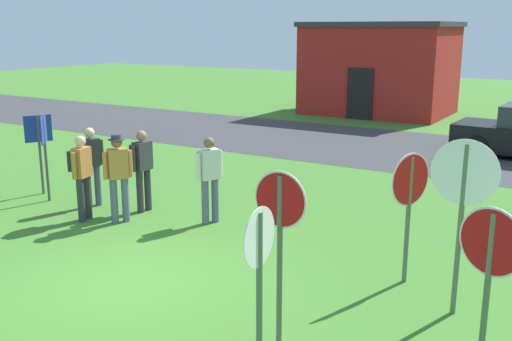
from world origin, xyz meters
The scene contains 15 objects.
ground_plane centered at (0.00, 0.00, 0.00)m, with size 80.00×80.00×0.00m, color #3D7528.
street_asphalt centered at (0.00, 11.87, 0.00)m, with size 60.00×6.40×0.01m, color #38383A.
building_background centered at (-3.10, 19.08, 1.97)m, with size 6.10×4.56×3.92m.
stop_sign_leaning_left centered at (4.35, 1.58, 1.63)m, with size 0.86×0.12×2.36m.
stop_sign_nearest centered at (4.94, 0.26, 1.30)m, with size 0.72×0.29×1.91m.
stop_sign_far_back centered at (3.49, 2.20, 1.35)m, with size 0.32×0.74×1.98m.
stop_sign_leaning_right centered at (2.92, -1.07, 1.30)m, with size 0.07×0.65×1.94m.
stop_sign_rear_right centered at (2.75, -0.33, 1.44)m, with size 0.68×0.07×2.14m.
person_with_sunhat centered at (-0.61, 2.93, 0.98)m, with size 0.45×0.53×1.69m.
person_in_teal centered at (-2.22, 2.82, 0.98)m, with size 0.37×0.57×1.69m.
person_holding_notes centered at (-3.36, 2.53, 0.95)m, with size 0.33×0.54×1.69m.
person_near_signs centered at (-2.82, 1.77, 0.98)m, with size 0.40×0.56×1.69m.
person_in_blue centered at (-2.13, 2.05, 1.01)m, with size 0.46×0.49×1.74m.
info_panel_leftmost centered at (-4.50, 2.30, 1.30)m, with size 0.41×0.47×1.89m.
info_panel_middle centered at (-5.08, 2.62, 1.25)m, with size 0.29×0.55×1.81m.
Camera 1 is at (5.87, -5.98, 3.71)m, focal length 41.53 mm.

